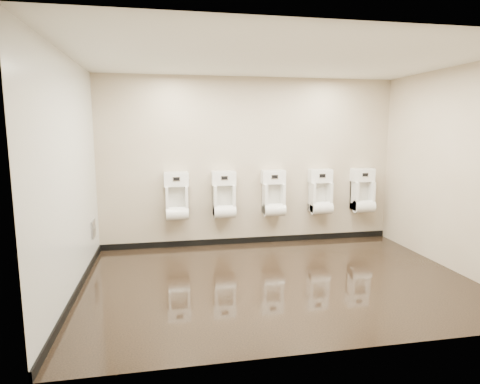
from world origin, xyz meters
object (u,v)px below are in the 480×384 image
(urinal_0, at_px, (177,200))
(access_panel, at_px, (93,229))
(urinal_2, at_px, (274,197))
(urinal_1, at_px, (224,198))
(urinal_3, at_px, (321,195))
(urinal_4, at_px, (363,194))

(urinal_0, bearing_deg, access_panel, -161.44)
(urinal_2, bearing_deg, access_panel, -171.72)
(urinal_1, bearing_deg, urinal_2, 0.00)
(urinal_0, relative_size, urinal_1, 1.00)
(urinal_0, distance_m, urinal_1, 0.77)
(urinal_2, bearing_deg, urinal_0, 180.00)
(urinal_0, xyz_separation_m, urinal_3, (2.46, 0.00, 0.00))
(urinal_0, distance_m, urinal_4, 3.25)
(urinal_3, xyz_separation_m, urinal_4, (0.79, 0.00, 0.00))
(urinal_2, bearing_deg, urinal_4, 0.00)
(access_panel, relative_size, urinal_3, 0.33)
(urinal_1, bearing_deg, urinal_0, 180.00)
(urinal_3, bearing_deg, urinal_2, 180.00)
(access_panel, distance_m, urinal_2, 2.91)
(access_panel, bearing_deg, urinal_3, 6.41)
(access_panel, xyz_separation_m, urinal_4, (4.49, 0.42, 0.32))
(urinal_0, distance_m, urinal_3, 2.46)
(access_panel, height_order, urinal_0, urinal_0)
(urinal_4, bearing_deg, access_panel, -174.70)
(urinal_2, relative_size, urinal_4, 1.00)
(urinal_3, relative_size, urinal_4, 1.00)
(access_panel, relative_size, urinal_2, 0.33)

